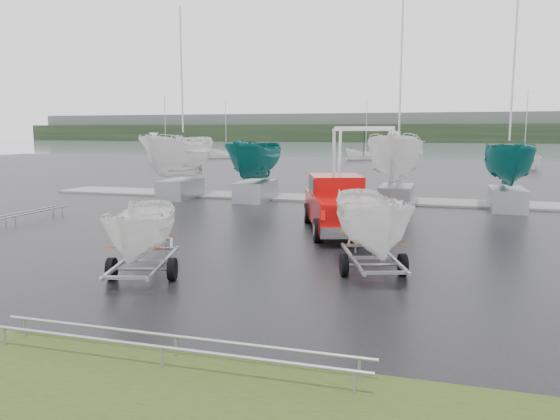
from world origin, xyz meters
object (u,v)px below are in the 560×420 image
object	(u,v)px
pickup_truck	(338,202)
trailer_hitched	(374,171)
boat_hoist	(364,153)
trailer_parked	(141,187)

from	to	relation	value
pickup_truck	trailer_hitched	bearing A→B (deg)	-90.00
boat_hoist	trailer_parked	bearing A→B (deg)	-100.37
trailer_hitched	boat_hoist	distance (m)	15.93
trailer_hitched	trailer_parked	bearing A→B (deg)	-177.82
pickup_truck	trailer_parked	world-z (taller)	trailer_parked
pickup_truck	boat_hoist	xyz separation A→B (m)	(-0.33, 9.39, 1.57)
pickup_truck	boat_hoist	distance (m)	9.53
trailer_parked	boat_hoist	size ratio (longest dim) A/B	1.09
trailer_parked	boat_hoist	world-z (taller)	trailer_parked
pickup_truck	trailer_hitched	distance (m)	6.91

